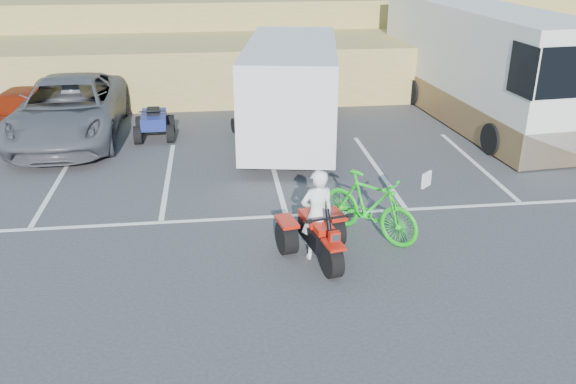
{
  "coord_description": "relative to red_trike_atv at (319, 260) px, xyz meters",
  "views": [
    {
      "loc": [
        -1.42,
        -9.51,
        5.75
      ],
      "look_at": [
        -0.08,
        1.41,
        1.0
      ],
      "focal_mm": 38.0,
      "sensor_mm": 36.0,
      "label": 1
    }
  ],
  "objects": [
    {
      "name": "grass_embankment",
      "position": [
        -0.39,
        15.08,
        1.42
      ],
      "size": [
        40.0,
        8.5,
        3.1
      ],
      "color": "olive",
      "rests_on": "ground"
    },
    {
      "name": "cargo_trailer",
      "position": [
        0.36,
        7.02,
        1.55
      ],
      "size": [
        3.46,
        6.46,
        2.86
      ],
      "rotation": [
        0.0,
        0.0,
        -0.17
      ],
      "color": "silver",
      "rests_on": "ground"
    },
    {
      "name": "rv_motorhome",
      "position": [
        6.6,
        8.78,
        1.54
      ],
      "size": [
        3.4,
        10.03,
        3.54
      ],
      "rotation": [
        0.0,
        0.0,
        0.09
      ],
      "color": "silver",
      "rests_on": "ground"
    },
    {
      "name": "red_trike_atv",
      "position": [
        0.0,
        0.0,
        0.0
      ],
      "size": [
        1.62,
        1.95,
        1.12
      ],
      "primitive_type": null,
      "rotation": [
        0.0,
        0.0,
        0.2
      ],
      "color": "#B8180A",
      "rests_on": "ground"
    },
    {
      "name": "parking_stripes",
      "position": [
        0.48,
        3.67,
        0.0
      ],
      "size": [
        28.0,
        5.16,
        0.01
      ],
      "color": "white",
      "rests_on": "ground"
    },
    {
      "name": "quad_atv_blue",
      "position": [
        -3.65,
        7.87,
        0.0
      ],
      "size": [
        1.21,
        1.59,
        1.01
      ],
      "primitive_type": null,
      "rotation": [
        0.0,
        0.0,
        0.04
      ],
      "color": "navy",
      "rests_on": "ground"
    },
    {
      "name": "red_car",
      "position": [
        -7.71,
        8.73,
        0.69
      ],
      "size": [
        2.05,
        4.22,
        1.39
      ],
      "primitive_type": "imported",
      "rotation": [
        0.0,
        0.0,
        -0.1
      ],
      "color": "maroon",
      "rests_on": "ground"
    },
    {
      "name": "grey_pickup",
      "position": [
        -6.1,
        8.17,
        0.88
      ],
      "size": [
        3.06,
        6.38,
        1.76
      ],
      "primitive_type": "imported",
      "rotation": [
        0.0,
        0.0,
        0.02
      ],
      "color": "#4E4F56",
      "rests_on": "ground"
    },
    {
      "name": "green_dirt_bike",
      "position": [
        1.15,
        0.85,
        0.67
      ],
      "size": [
        1.97,
        2.09,
        1.35
      ],
      "primitive_type": "imported",
      "rotation": [
        0.0,
        0.0,
        0.73
      ],
      "color": "#14BF19",
      "rests_on": "ground"
    },
    {
      "name": "rider",
      "position": [
        -0.03,
        0.15,
        0.89
      ],
      "size": [
        0.72,
        0.55,
        1.78
      ],
      "primitive_type": "imported",
      "rotation": [
        0.0,
        0.0,
        3.35
      ],
      "color": "white",
      "rests_on": "ground"
    },
    {
      "name": "quad_atv_green",
      "position": [
        -0.76,
        7.77,
        0.0
      ],
      "size": [
        1.23,
        1.47,
        0.84
      ],
      "primitive_type": null,
      "rotation": [
        0.0,
        0.0,
        0.22
      ],
      "color": "#165613",
      "rests_on": "ground"
    },
    {
      "name": "ground",
      "position": [
        -0.39,
        -0.4,
        0.0
      ],
      "size": [
        100.0,
        100.0,
        0.0
      ],
      "primitive_type": "plane",
      "color": "#373739",
      "rests_on": "ground"
    }
  ]
}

